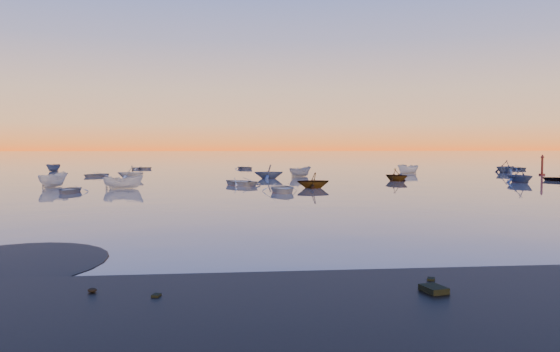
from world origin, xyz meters
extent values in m
plane|color=#6F625C|center=(0.00, 100.00, 0.00)|extent=(600.00, 600.00, 0.00)
imported|color=#BABAB6|center=(-11.91, 33.49, 0.00)|extent=(1.94, 3.97, 1.33)
imported|color=#38486C|center=(31.40, 38.04, 0.00)|extent=(4.10, 2.80, 1.32)
cylinder|color=#41110D|center=(43.03, 52.60, 0.05)|extent=(0.86, 0.86, 0.29)
cylinder|color=#41110D|center=(43.03, 52.60, 1.24)|extent=(0.31, 0.31, 2.48)
cone|color=#41110D|center=(43.03, 52.60, 2.72)|extent=(0.57, 0.57, 0.48)
camera|label=1|loc=(-2.14, -20.78, 4.23)|focal=35.00mm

